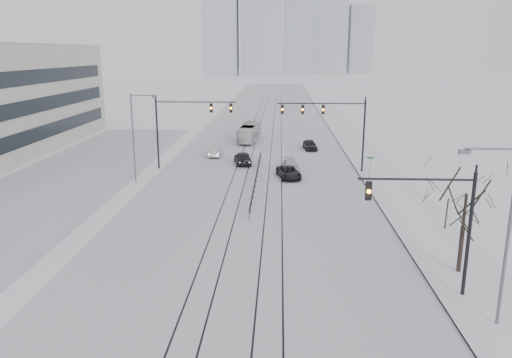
# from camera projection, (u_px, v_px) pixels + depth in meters

# --- Properties ---
(ground) EXTENTS (500.00, 500.00, 0.00)m
(ground) POSITION_uv_depth(u_px,v_px,m) (224.00, 355.00, 22.01)
(ground) COLOR white
(ground) RESTS_ON ground
(road) EXTENTS (22.00, 260.00, 0.02)m
(road) POSITION_uv_depth(u_px,v_px,m) (265.00, 135.00, 80.08)
(road) COLOR silver
(road) RESTS_ON ground
(sidewalk_east) EXTENTS (5.00, 260.00, 0.16)m
(sidewalk_east) POSITION_uv_depth(u_px,v_px,m) (350.00, 135.00, 79.44)
(sidewalk_east) COLOR white
(sidewalk_east) RESTS_ON ground
(curb) EXTENTS (0.10, 260.00, 0.12)m
(curb) POSITION_uv_depth(u_px,v_px,m) (334.00, 135.00, 79.56)
(curb) COLOR gray
(curb) RESTS_ON ground
(parking_strip) EXTENTS (14.00, 60.00, 0.03)m
(parking_strip) POSITION_uv_depth(u_px,v_px,m) (83.00, 169.00, 56.80)
(parking_strip) COLOR silver
(parking_strip) RESTS_ON ground
(tram_rails) EXTENTS (5.30, 180.00, 0.01)m
(tram_rails) POSITION_uv_depth(u_px,v_px,m) (260.00, 162.00, 60.72)
(tram_rails) COLOR black
(tram_rails) RESTS_ON ground
(skyline) EXTENTS (96.00, 48.00, 72.00)m
(skyline) POSITION_uv_depth(u_px,v_px,m) (286.00, 19.00, 279.03)
(skyline) COLOR #989FA7
(skyline) RESTS_ON ground
(traffic_mast_near) EXTENTS (6.10, 0.37, 7.00)m
(traffic_mast_near) POSITION_uv_depth(u_px,v_px,m) (440.00, 217.00, 26.19)
(traffic_mast_near) COLOR black
(traffic_mast_near) RESTS_ON ground
(traffic_mast_ne) EXTENTS (9.60, 0.37, 8.00)m
(traffic_mast_ne) POSITION_uv_depth(u_px,v_px,m) (333.00, 121.00, 54.08)
(traffic_mast_ne) COLOR black
(traffic_mast_ne) RESTS_ON ground
(traffic_mast_nw) EXTENTS (9.10, 0.37, 8.00)m
(traffic_mast_nw) POSITION_uv_depth(u_px,v_px,m) (183.00, 120.00, 55.86)
(traffic_mast_nw) COLOR black
(traffic_mast_nw) RESTS_ON ground
(street_light_east) EXTENTS (2.73, 0.25, 9.00)m
(street_light_east) POSITION_uv_depth(u_px,v_px,m) (503.00, 225.00, 23.04)
(street_light_east) COLOR #595B60
(street_light_east) RESTS_ON ground
(street_light_west) EXTENTS (2.73, 0.25, 9.00)m
(street_light_west) POSITION_uv_depth(u_px,v_px,m) (136.00, 131.00, 50.32)
(street_light_west) COLOR #595B60
(street_light_west) RESTS_ON ground
(bare_tree) EXTENTS (4.40, 4.40, 6.10)m
(bare_tree) POSITION_uv_depth(u_px,v_px,m) (466.00, 202.00, 29.01)
(bare_tree) COLOR black
(bare_tree) RESTS_ON ground
(median_fence) EXTENTS (0.06, 24.00, 1.00)m
(median_fence) POSITION_uv_depth(u_px,v_px,m) (256.00, 178.00, 50.92)
(median_fence) COLOR black
(median_fence) RESTS_ON ground
(street_sign) EXTENTS (0.70, 0.06, 2.40)m
(street_sign) POSITION_uv_depth(u_px,v_px,m) (370.00, 164.00, 52.04)
(street_sign) COLOR #595B60
(street_sign) RESTS_ON ground
(sedan_sb_inner) EXTENTS (2.59, 4.78, 1.54)m
(sedan_sb_inner) POSITION_uv_depth(u_px,v_px,m) (243.00, 158.00, 59.16)
(sedan_sb_inner) COLOR black
(sedan_sb_inner) RESTS_ON ground
(sedan_sb_outer) EXTENTS (1.45, 4.07, 1.34)m
(sedan_sb_outer) POSITION_uv_depth(u_px,v_px,m) (215.00, 151.00, 63.66)
(sedan_sb_outer) COLOR #ABADB3
(sedan_sb_outer) RESTS_ON ground
(sedan_nb_front) EXTENTS (2.90, 4.80, 1.25)m
(sedan_nb_front) POSITION_uv_depth(u_px,v_px,m) (289.00, 173.00, 52.67)
(sedan_nb_front) COLOR black
(sedan_nb_front) RESTS_ON ground
(sedan_nb_right) EXTENTS (2.09, 4.40, 1.24)m
(sedan_nb_right) POSITION_uv_depth(u_px,v_px,m) (291.00, 166.00, 55.53)
(sedan_nb_right) COLOR #BBBCC4
(sedan_nb_right) RESTS_ON ground
(sedan_nb_far) EXTENTS (2.06, 4.15, 1.36)m
(sedan_nb_far) POSITION_uv_depth(u_px,v_px,m) (310.00, 145.00, 67.97)
(sedan_nb_far) COLOR black
(sedan_nb_far) RESTS_ON ground
(box_truck) EXTENTS (3.14, 9.66, 2.64)m
(box_truck) POSITION_uv_depth(u_px,v_px,m) (250.00, 133.00, 74.41)
(box_truck) COLOR silver
(box_truck) RESTS_ON ground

